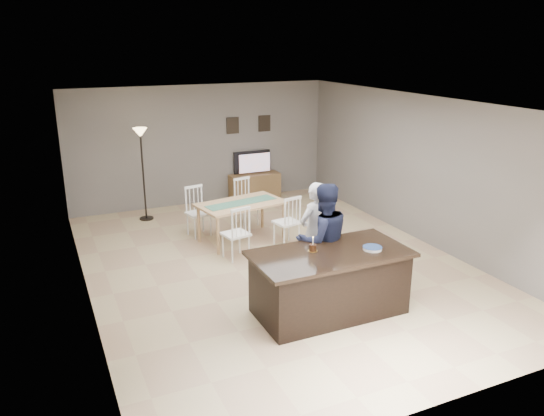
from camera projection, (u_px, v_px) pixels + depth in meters
name	position (u px, v px, depth m)	size (l,w,h in m)	color
floor	(275.00, 264.00, 8.98)	(8.00, 8.00, 0.00)	tan
room_shell	(275.00, 168.00, 8.47)	(8.00, 8.00, 8.00)	slate
kitchen_island	(329.00, 282.00, 7.28)	(2.15, 1.10, 0.90)	black
tv_console	(255.00, 186.00, 12.64)	(1.20, 0.40, 0.60)	brown
television	(253.00, 163.00, 12.53)	(0.91, 0.12, 0.53)	black
tv_screen_glow	(255.00, 163.00, 12.45)	(0.78, 0.78, 0.00)	#DB5B18
picture_frames	(249.00, 124.00, 12.35)	(1.10, 0.02, 0.38)	black
doorway	(104.00, 283.00, 5.43)	(0.00, 2.10, 2.65)	black
woman	(314.00, 233.00, 8.16)	(0.58, 0.38, 1.60)	silver
man	(323.00, 240.00, 7.72)	(0.83, 0.64, 1.70)	#1C213D
birthday_cake	(313.00, 248.00, 7.17)	(0.13, 0.13, 0.21)	gold
plate_stack	(372.00, 248.00, 7.22)	(0.26, 0.26, 0.04)	white
dining_table	(241.00, 209.00, 9.89)	(1.80, 2.02, 0.96)	tan
floor_lamp	(141.00, 149.00, 10.80)	(0.29, 0.29, 1.94)	black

